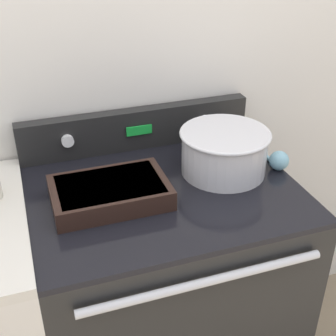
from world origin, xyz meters
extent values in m
cube|color=silver|center=(0.00, 0.67, 1.25)|extent=(8.00, 0.05, 2.50)
cube|color=black|center=(0.00, 0.32, 0.47)|extent=(0.81, 0.64, 0.94)
cube|color=black|center=(0.00, 0.32, 0.95)|extent=(0.81, 0.64, 0.02)
cylinder|color=silver|center=(0.00, -0.02, 0.88)|extent=(0.67, 0.02, 0.02)
cube|color=black|center=(0.00, 0.61, 1.03)|extent=(0.81, 0.05, 0.14)
cylinder|color=white|center=(-0.24, 0.58, 1.03)|extent=(0.04, 0.02, 0.04)
cylinder|color=white|center=(0.24, 0.58, 1.03)|extent=(0.04, 0.02, 0.04)
cube|color=green|center=(0.00, 0.58, 1.03)|extent=(0.09, 0.01, 0.03)
cylinder|color=silver|center=(0.21, 0.36, 1.03)|extent=(0.27, 0.27, 0.14)
torus|color=silver|center=(0.21, 0.36, 1.09)|extent=(0.29, 0.29, 0.01)
cylinder|color=beige|center=(0.21, 0.36, 1.08)|extent=(0.25, 0.25, 0.02)
cube|color=black|center=(-0.17, 0.31, 0.98)|extent=(0.33, 0.22, 0.06)
cube|color=tan|center=(-0.17, 0.31, 1.00)|extent=(0.29, 0.19, 0.03)
cylinder|color=#7AB2C6|center=(0.39, 0.43, 0.96)|extent=(0.01, 0.24, 0.01)
sphere|color=#7AB2C6|center=(0.39, 0.31, 0.99)|extent=(0.06, 0.06, 0.06)
camera|label=1|loc=(-0.38, -0.82, 1.72)|focal=50.00mm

